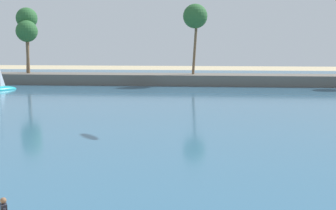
{
  "coord_description": "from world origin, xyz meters",
  "views": [
    {
      "loc": [
        3.8,
        -4.42,
        6.85
      ],
      "look_at": [
        2.32,
        11.49,
        4.61
      ],
      "focal_mm": 46.95,
      "sensor_mm": 36.0,
      "label": 1
    }
  ],
  "objects": [
    {
      "name": "sea",
      "position": [
        0.0,
        58.75,
        0.03
      ],
      "size": [
        220.0,
        98.66,
        0.06
      ],
      "primitive_type": "cube",
      "color": "#33607F",
      "rests_on": "ground"
    },
    {
      "name": "palm_headland",
      "position": [
        -1.52,
        68.09,
        2.59
      ],
      "size": [
        118.17,
        6.19,
        13.23
      ],
      "color": "#605B54",
      "rests_on": "ground"
    }
  ]
}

